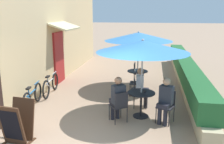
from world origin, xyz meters
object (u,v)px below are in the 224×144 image
(seated_patron_near_left, at_px, (165,99))
(patio_table_mid, at_px, (137,76))
(patio_umbrella_near, at_px, (143,46))
(patio_table_near, at_px, (141,99))
(coffee_cup_mid, at_px, (135,70))
(seated_patron_near_back, at_px, (118,97))
(patio_umbrella_mid, at_px, (138,37))
(cafe_chair_near_right, at_px, (138,91))
(cafe_chair_mid_right, at_px, (138,81))
(coffee_cup_near, at_px, (145,91))
(cafe_chair_near_back, at_px, (119,104))
(cafe_chair_near_left, at_px, (167,104))
(seated_patron_near_right, at_px, (141,86))
(cafe_chair_mid_left, at_px, (137,71))
(bicycle_second, at_px, (51,85))
(menu_board, at_px, (17,123))
(bicycle_leaning, at_px, (33,97))

(seated_patron_near_left, xyz_separation_m, patio_table_mid, (-0.92, 2.89, -0.17))
(patio_umbrella_near, bearing_deg, seated_patron_near_left, -27.28)
(patio_table_near, distance_m, coffee_cup_mid, 2.53)
(seated_patron_near_back, bearing_deg, patio_umbrella_mid, 47.90)
(cafe_chair_near_right, bearing_deg, seated_patron_near_back, -28.30)
(coffee_cup_mid, bearing_deg, cafe_chair_mid_right, -77.63)
(coffee_cup_near, bearing_deg, patio_table_mid, 98.12)
(cafe_chair_near_back, distance_m, coffee_cup_near, 0.83)
(patio_umbrella_near, bearing_deg, cafe_chair_near_left, -18.48)
(patio_umbrella_near, relative_size, seated_patron_near_right, 2.00)
(patio_umbrella_near, bearing_deg, patio_table_near, 180.00)
(cafe_chair_near_right, distance_m, patio_umbrella_mid, 2.37)
(cafe_chair_mid_left, relative_size, bicycle_second, 0.52)
(coffee_cup_near, bearing_deg, cafe_chair_near_back, -144.00)
(cafe_chair_near_left, xyz_separation_m, seated_patron_near_back, (-1.30, -0.16, 0.17))
(seated_patron_near_back, bearing_deg, menu_board, -179.64)
(patio_table_near, xyz_separation_m, cafe_chair_mid_left, (-0.33, 3.28, -0.00))
(cafe_chair_near_back, xyz_separation_m, cafe_chair_mid_left, (0.21, 3.77, 0.00))
(cafe_chair_mid_left, bearing_deg, bicycle_leaning, -42.95)
(cafe_chair_mid_left, xyz_separation_m, bicycle_leaning, (-3.03, -3.12, -0.18))
(coffee_cup_near, height_order, bicycle_second, coffee_cup_near)
(cafe_chair_near_back, xyz_separation_m, bicycle_second, (-2.76, 1.93, -0.17))
(patio_umbrella_mid, bearing_deg, cafe_chair_mid_right, -85.21)
(seated_patron_near_right, bearing_deg, menu_board, -50.84)
(patio_umbrella_mid, bearing_deg, cafe_chair_near_back, -95.18)
(cafe_chair_near_right, distance_m, cafe_chair_mid_right, 1.11)
(patio_table_mid, distance_m, coffee_cup_mid, 0.26)
(seated_patron_near_right, relative_size, patio_umbrella_mid, 0.50)
(coffee_cup_near, height_order, coffee_cup_mid, same)
(patio_umbrella_mid, height_order, coffee_cup_mid, patio_umbrella_mid)
(patio_table_mid, distance_m, cafe_chair_mid_right, 0.73)
(cafe_chair_mid_left, bearing_deg, seated_patron_near_back, -3.13)
(patio_table_mid, xyz_separation_m, coffee_cup_mid, (-0.09, -0.06, 0.24))
(cafe_chair_mid_left, bearing_deg, seated_patron_near_left, 16.36)
(patio_umbrella_near, bearing_deg, bicycle_second, 156.30)
(bicycle_second, bearing_deg, bicycle_leaning, -97.36)
(patio_umbrella_near, distance_m, patio_table_mid, 2.97)
(bicycle_leaning, bearing_deg, cafe_chair_near_back, -20.42)
(cafe_chair_near_left, bearing_deg, seated_patron_near_left, 90.00)
(patio_umbrella_near, relative_size, seated_patron_near_back, 2.00)
(cafe_chair_near_back, relative_size, cafe_chair_mid_left, 1.00)
(patio_table_near, xyz_separation_m, seated_patron_near_right, (-0.03, 0.73, 0.17))
(cafe_chair_near_left, distance_m, seated_patron_near_right, 1.21)
(patio_table_near, relative_size, coffee_cup_near, 8.58)
(seated_patron_near_right, xyz_separation_m, coffee_cup_near, (0.13, -0.74, 0.08))
(patio_umbrella_near, relative_size, cafe_chair_near_left, 2.87)
(seated_patron_near_left, relative_size, cafe_chair_mid_right, 1.44)
(seated_patron_near_left, height_order, cafe_chair_near_right, seated_patron_near_left)
(cafe_chair_mid_right, distance_m, coffee_cup_mid, 0.73)
(patio_umbrella_near, relative_size, coffee_cup_near, 27.76)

